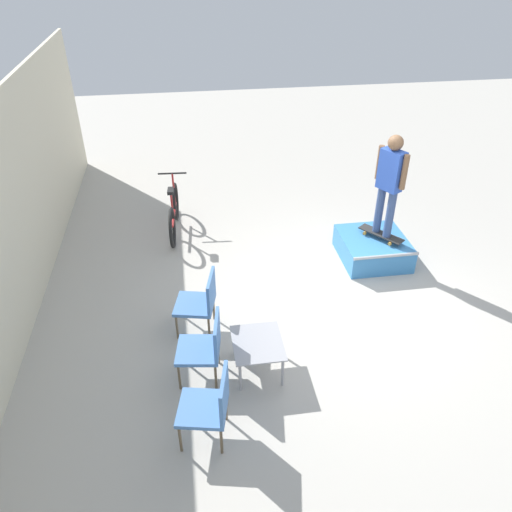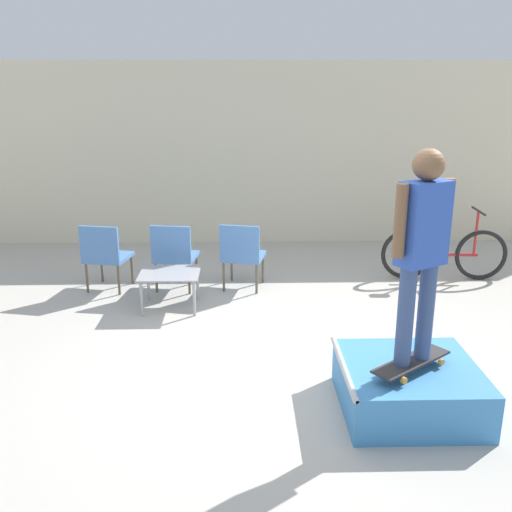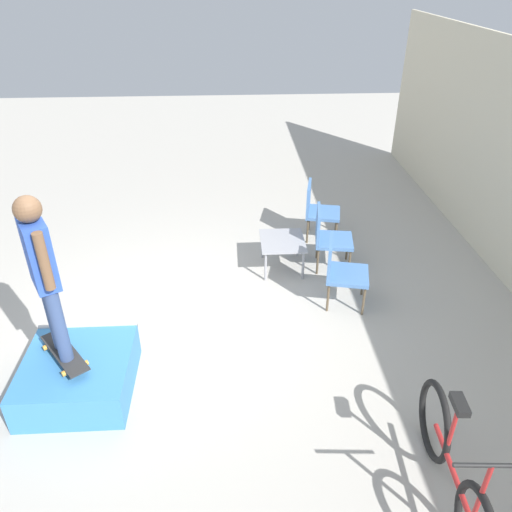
% 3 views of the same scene
% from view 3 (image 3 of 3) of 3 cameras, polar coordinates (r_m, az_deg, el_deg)
% --- Properties ---
extents(ground_plane, '(24.00, 24.00, 0.00)m').
position_cam_3_polar(ground_plane, '(6.28, -9.64, -7.61)').
color(ground_plane, '#B7B2A8').
extents(skate_ramp_box, '(1.14, 1.07, 0.42)m').
position_cam_3_polar(skate_ramp_box, '(5.55, -19.57, -12.67)').
color(skate_ramp_box, '#3D84C6').
rests_on(skate_ramp_box, ground_plane).
extents(skateboard_on_ramp, '(0.74, 0.63, 0.07)m').
position_cam_3_polar(skateboard_on_ramp, '(5.41, -21.04, -10.29)').
color(skateboard_on_ramp, '#2D2D2D').
rests_on(skateboard_on_ramp, skate_ramp_box).
extents(person_skater, '(0.51, 0.36, 1.69)m').
position_cam_3_polar(person_skater, '(4.85, -23.22, -1.23)').
color(person_skater, '#384C7A').
rests_on(person_skater, skateboard_on_ramp).
extents(coffee_table, '(0.72, 0.62, 0.46)m').
position_cam_3_polar(coffee_table, '(7.06, 3.04, 1.38)').
color(coffee_table, '#9E9EA3').
rests_on(coffee_table, ground_plane).
extents(patio_chair_left, '(0.62, 0.62, 0.91)m').
position_cam_3_polar(patio_chair_left, '(7.89, 7.05, 5.47)').
color(patio_chair_left, brown).
rests_on(patio_chair_left, ground_plane).
extents(patio_chair_center, '(0.59, 0.59, 0.91)m').
position_cam_3_polar(patio_chair_center, '(7.11, 8.22, 2.37)').
color(patio_chair_center, brown).
rests_on(patio_chair_center, ground_plane).
extents(patio_chair_right, '(0.62, 0.62, 0.91)m').
position_cam_3_polar(patio_chair_right, '(6.36, 9.66, -1.43)').
color(patio_chair_right, brown).
rests_on(patio_chair_right, ground_plane).
extents(bicycle, '(1.73, 0.52, 1.00)m').
position_cam_3_polar(bicycle, '(4.57, 21.66, -21.76)').
color(bicycle, black).
rests_on(bicycle, ground_plane).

